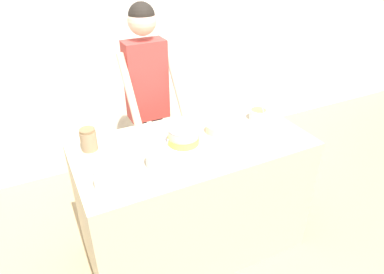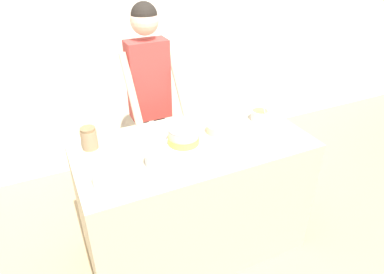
{
  "view_description": "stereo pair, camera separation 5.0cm",
  "coord_description": "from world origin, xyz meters",
  "px_view_note": "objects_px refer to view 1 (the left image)",
  "views": [
    {
      "loc": [
        -0.89,
        -1.36,
        2.16
      ],
      "look_at": [
        -0.03,
        0.37,
        1.03
      ],
      "focal_mm": 32.0,
      "sensor_mm": 36.0,
      "label": 1
    },
    {
      "loc": [
        -0.85,
        -1.38,
        2.16
      ],
      "look_at": [
        -0.03,
        0.37,
        1.03
      ],
      "focal_mm": 32.0,
      "sensor_mm": 36.0,
      "label": 2
    }
  ],
  "objects_px": {
    "cake": "(183,137)",
    "frosting_bowl_white": "(216,128)",
    "frosting_bowl_pink": "(159,159)",
    "stoneware_jar": "(89,140)",
    "ceramic_plate": "(109,164)",
    "frosting_bowl_yellow": "(258,114)",
    "drinking_glass": "(99,180)",
    "person_baker": "(147,87)"
  },
  "relations": [
    {
      "from": "cake",
      "to": "person_baker",
      "type": "bearing_deg",
      "value": 89.54
    },
    {
      "from": "frosting_bowl_pink",
      "to": "frosting_bowl_yellow",
      "type": "bearing_deg",
      "value": 14.2
    },
    {
      "from": "cake",
      "to": "stoneware_jar",
      "type": "distance_m",
      "value": 0.61
    },
    {
      "from": "frosting_bowl_white",
      "to": "person_baker",
      "type": "bearing_deg",
      "value": 113.02
    },
    {
      "from": "frosting_bowl_yellow",
      "to": "frosting_bowl_pink",
      "type": "bearing_deg",
      "value": -165.8
    },
    {
      "from": "frosting_bowl_pink",
      "to": "stoneware_jar",
      "type": "bearing_deg",
      "value": 132.95
    },
    {
      "from": "person_baker",
      "to": "drinking_glass",
      "type": "distance_m",
      "value": 1.11
    },
    {
      "from": "cake",
      "to": "drinking_glass",
      "type": "bearing_deg",
      "value": -159.84
    },
    {
      "from": "frosting_bowl_white",
      "to": "frosting_bowl_pink",
      "type": "height_order",
      "value": "frosting_bowl_pink"
    },
    {
      "from": "person_baker",
      "to": "frosting_bowl_pink",
      "type": "distance_m",
      "value": 0.88
    },
    {
      "from": "person_baker",
      "to": "ceramic_plate",
      "type": "xyz_separation_m",
      "value": [
        -0.52,
        -0.71,
        -0.16
      ]
    },
    {
      "from": "frosting_bowl_white",
      "to": "frosting_bowl_pink",
      "type": "bearing_deg",
      "value": -159.04
    },
    {
      "from": "person_baker",
      "to": "cake",
      "type": "xyz_separation_m",
      "value": [
        -0.01,
        -0.69,
        -0.11
      ]
    },
    {
      "from": "person_baker",
      "to": "ceramic_plate",
      "type": "relative_size",
      "value": 7.53
    },
    {
      "from": "frosting_bowl_yellow",
      "to": "frosting_bowl_pink",
      "type": "height_order",
      "value": "frosting_bowl_yellow"
    },
    {
      "from": "frosting_bowl_yellow",
      "to": "frosting_bowl_white",
      "type": "height_order",
      "value": "frosting_bowl_yellow"
    },
    {
      "from": "stoneware_jar",
      "to": "frosting_bowl_white",
      "type": "bearing_deg",
      "value": -11.16
    },
    {
      "from": "person_baker",
      "to": "stoneware_jar",
      "type": "xyz_separation_m",
      "value": [
        -0.58,
        -0.47,
        -0.09
      ]
    },
    {
      "from": "cake",
      "to": "ceramic_plate",
      "type": "relative_size",
      "value": 1.35
    },
    {
      "from": "frosting_bowl_white",
      "to": "frosting_bowl_pink",
      "type": "relative_size",
      "value": 0.85
    },
    {
      "from": "frosting_bowl_white",
      "to": "stoneware_jar",
      "type": "relative_size",
      "value": 0.96
    },
    {
      "from": "person_baker",
      "to": "frosting_bowl_yellow",
      "type": "relative_size",
      "value": 10.35
    },
    {
      "from": "frosting_bowl_pink",
      "to": "ceramic_plate",
      "type": "xyz_separation_m",
      "value": [
        -0.28,
        0.13,
        -0.04
      ]
    },
    {
      "from": "frosting_bowl_yellow",
      "to": "drinking_glass",
      "type": "bearing_deg",
      "value": -166.6
    },
    {
      "from": "frosting_bowl_pink",
      "to": "drinking_glass",
      "type": "relative_size",
      "value": 1.34
    },
    {
      "from": "frosting_bowl_white",
      "to": "frosting_bowl_pink",
      "type": "distance_m",
      "value": 0.55
    },
    {
      "from": "frosting_bowl_yellow",
      "to": "frosting_bowl_pink",
      "type": "relative_size",
      "value": 1.01
    },
    {
      "from": "frosting_bowl_white",
      "to": "stoneware_jar",
      "type": "height_order",
      "value": "stoneware_jar"
    },
    {
      "from": "frosting_bowl_white",
      "to": "ceramic_plate",
      "type": "bearing_deg",
      "value": -175.36
    },
    {
      "from": "person_baker",
      "to": "stoneware_jar",
      "type": "bearing_deg",
      "value": -140.72
    },
    {
      "from": "cake",
      "to": "frosting_bowl_yellow",
      "type": "distance_m",
      "value": 0.67
    },
    {
      "from": "ceramic_plate",
      "to": "frosting_bowl_pink",
      "type": "bearing_deg",
      "value": -25.71
    },
    {
      "from": "frosting_bowl_yellow",
      "to": "frosting_bowl_white",
      "type": "bearing_deg",
      "value": -175.34
    },
    {
      "from": "frosting_bowl_yellow",
      "to": "drinking_glass",
      "type": "xyz_separation_m",
      "value": [
        -1.28,
        -0.3,
        0.02
      ]
    },
    {
      "from": "cake",
      "to": "frosting_bowl_white",
      "type": "distance_m",
      "value": 0.28
    },
    {
      "from": "frosting_bowl_yellow",
      "to": "stoneware_jar",
      "type": "xyz_separation_m",
      "value": [
        -1.24,
        0.14,
        0.03
      ]
    },
    {
      "from": "cake",
      "to": "frosting_bowl_pink",
      "type": "relative_size",
      "value": 1.87
    },
    {
      "from": "frosting_bowl_white",
      "to": "ceramic_plate",
      "type": "height_order",
      "value": "frosting_bowl_white"
    },
    {
      "from": "drinking_glass",
      "to": "ceramic_plate",
      "type": "bearing_deg",
      "value": 64.31
    },
    {
      "from": "drinking_glass",
      "to": "cake",
      "type": "bearing_deg",
      "value": 20.16
    },
    {
      "from": "person_baker",
      "to": "stoneware_jar",
      "type": "height_order",
      "value": "person_baker"
    },
    {
      "from": "frosting_bowl_yellow",
      "to": "stoneware_jar",
      "type": "distance_m",
      "value": 1.25
    }
  ]
}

